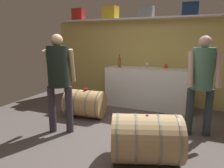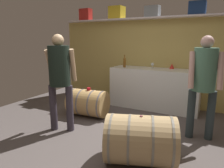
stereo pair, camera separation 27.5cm
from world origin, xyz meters
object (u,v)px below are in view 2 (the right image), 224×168
at_px(toolcase_yellow, 117,13).
at_px(wine_glass, 152,65).
at_px(toolcase_red, 86,15).
at_px(visitor_tasting, 204,77).
at_px(wine_barrel_far, 141,140).
at_px(toolcase_navy, 197,8).
at_px(tasting_cup, 89,89).
at_px(wine_barrel_near, 88,103).
at_px(winemaker_pouring, 60,73).
at_px(work_cabinet, 154,89).
at_px(toolcase_grey, 152,12).
at_px(wine_bottle_amber, 125,62).
at_px(red_funnel, 172,66).

bearing_deg(toolcase_yellow, wine_glass, -4.43).
bearing_deg(toolcase_red, visitor_tasting, -21.86).
bearing_deg(wine_barrel_far, toolcase_red, 115.75).
xyz_separation_m(toolcase_navy, visitor_tasting, (0.32, -1.36, -1.19)).
xyz_separation_m(tasting_cup, visitor_tasting, (2.13, -0.03, 0.42)).
height_order(toolcase_red, wine_barrel_far, toolcase_red).
distance_m(wine_barrel_near, winemaker_pouring, 1.08).
relative_size(wine_barrel_far, winemaker_pouring, 0.62).
bearing_deg(toolcase_yellow, tasting_cup, -87.01).
distance_m(work_cabinet, winemaker_pouring, 2.26).
relative_size(toolcase_red, toolcase_grey, 0.95).
relative_size(wine_bottle_amber, wine_barrel_far, 0.29).
bearing_deg(winemaker_pouring, toolcase_grey, 46.94).
bearing_deg(toolcase_navy, visitor_tasting, -77.27).
xyz_separation_m(wine_bottle_amber, winemaker_pouring, (-0.37, -1.82, -0.03)).
height_order(toolcase_navy, wine_barrel_near, toolcase_navy).
height_order(toolcase_yellow, wine_barrel_near, toolcase_yellow).
bearing_deg(toolcase_navy, toolcase_grey, 179.58).
bearing_deg(tasting_cup, wine_barrel_far, -36.28).
distance_m(wine_barrel_far, tasting_cup, 1.90).
distance_m(wine_barrel_far, visitor_tasting, 1.42).
height_order(toolcase_grey, visitor_tasting, toolcase_grey).
xyz_separation_m(toolcase_grey, wine_barrel_far, (0.65, -2.45, -1.86)).
height_order(wine_glass, wine_barrel_near, wine_glass).
xyz_separation_m(red_funnel, winemaker_pouring, (-1.41, -2.11, 0.04)).
bearing_deg(toolcase_navy, red_funnel, -179.03).
height_order(toolcase_grey, red_funnel, toolcase_grey).
bearing_deg(wine_barrel_near, wine_bottle_amber, 65.57).
xyz_separation_m(work_cabinet, wine_bottle_amber, (-0.70, -0.09, 0.58)).
bearing_deg(wine_barrel_far, work_cabinet, 82.80).
relative_size(work_cabinet, wine_bottle_amber, 6.67).
bearing_deg(visitor_tasting, toolcase_yellow, -44.74).
distance_m(tasting_cup, visitor_tasting, 2.17).
bearing_deg(winemaker_pouring, wine_bottle_amber, 58.47).
xyz_separation_m(toolcase_grey, wine_glass, (0.08, -0.11, -1.18)).
relative_size(toolcase_grey, work_cabinet, 0.16).
relative_size(work_cabinet, red_funnel, 17.65).
bearing_deg(red_funnel, visitor_tasting, -60.80).
bearing_deg(wine_bottle_amber, wine_barrel_near, -109.29).
relative_size(toolcase_grey, wine_barrel_far, 0.32).
height_order(wine_barrel_near, winemaker_pouring, winemaker_pouring).
bearing_deg(wine_bottle_amber, wine_barrel_far, -61.08).
height_order(toolcase_yellow, red_funnel, toolcase_yellow).
distance_m(toolcase_grey, wine_barrel_near, 2.49).
bearing_deg(winemaker_pouring, wine_barrel_far, -31.77).
relative_size(work_cabinet, wine_barrel_far, 1.93).
bearing_deg(visitor_tasting, tasting_cup, -13.18).
relative_size(red_funnel, winemaker_pouring, 0.07).
distance_m(wine_barrel_near, wine_barrel_far, 1.91).
bearing_deg(work_cabinet, winemaker_pouring, -119.42).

